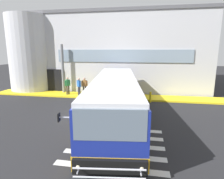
{
  "coord_description": "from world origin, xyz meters",
  "views": [
    {
      "loc": [
        3.18,
        -12.18,
        4.34
      ],
      "look_at": [
        0.84,
        1.16,
        1.5
      ],
      "focal_mm": 30.12,
      "sensor_mm": 36.0,
      "label": 1
    }
  ],
  "objects_px": {
    "passenger_near_column": "(68,85)",
    "bus_main_foreground": "(115,99)",
    "entry_support_column": "(63,69)",
    "passenger_by_doorway": "(79,86)",
    "safety_bollard_yellow": "(150,97)",
    "passenger_at_curb_edge": "(85,85)"
  },
  "relations": [
    {
      "from": "entry_support_column",
      "to": "passenger_by_doorway",
      "type": "height_order",
      "value": "entry_support_column"
    },
    {
      "from": "passenger_by_doorway",
      "to": "safety_bollard_yellow",
      "type": "relative_size",
      "value": 1.86
    },
    {
      "from": "bus_main_foreground",
      "to": "safety_bollard_yellow",
      "type": "relative_size",
      "value": 14.04
    },
    {
      "from": "bus_main_foreground",
      "to": "passenger_by_doorway",
      "type": "relative_size",
      "value": 7.54
    },
    {
      "from": "bus_main_foreground",
      "to": "passenger_by_doorway",
      "type": "distance_m",
      "value": 6.7
    },
    {
      "from": "entry_support_column",
      "to": "bus_main_foreground",
      "type": "distance_m",
      "value": 8.95
    },
    {
      "from": "passenger_near_column",
      "to": "bus_main_foreground",
      "type": "bearing_deg",
      "value": -44.57
    },
    {
      "from": "entry_support_column",
      "to": "bus_main_foreground",
      "type": "xyz_separation_m",
      "value": [
        6.29,
        -6.26,
        -1.2
      ]
    },
    {
      "from": "entry_support_column",
      "to": "passenger_at_curb_edge",
      "type": "bearing_deg",
      "value": -17.7
    },
    {
      "from": "entry_support_column",
      "to": "passenger_near_column",
      "type": "height_order",
      "value": "entry_support_column"
    },
    {
      "from": "entry_support_column",
      "to": "passenger_near_column",
      "type": "distance_m",
      "value": 1.86
    },
    {
      "from": "bus_main_foreground",
      "to": "passenger_by_doorway",
      "type": "bearing_deg",
      "value": 129.52
    },
    {
      "from": "passenger_near_column",
      "to": "passenger_at_curb_edge",
      "type": "distance_m",
      "value": 1.68
    },
    {
      "from": "passenger_by_doorway",
      "to": "safety_bollard_yellow",
      "type": "distance_m",
      "value": 6.64
    },
    {
      "from": "passenger_at_curb_edge",
      "to": "safety_bollard_yellow",
      "type": "height_order",
      "value": "passenger_at_curb_edge"
    },
    {
      "from": "safety_bollard_yellow",
      "to": "bus_main_foreground",
      "type": "bearing_deg",
      "value": -117.47
    },
    {
      "from": "entry_support_column",
      "to": "bus_main_foreground",
      "type": "height_order",
      "value": "entry_support_column"
    },
    {
      "from": "passenger_at_curb_edge",
      "to": "passenger_by_doorway",
      "type": "bearing_deg",
      "value": -145.82
    },
    {
      "from": "passenger_near_column",
      "to": "passenger_by_doorway",
      "type": "xyz_separation_m",
      "value": [
        1.23,
        -0.24,
        0.0
      ]
    },
    {
      "from": "entry_support_column",
      "to": "passenger_at_curb_edge",
      "type": "relative_size",
      "value": 2.84
    },
    {
      "from": "entry_support_column",
      "to": "passenger_near_column",
      "type": "xyz_separation_m",
      "value": [
        0.8,
        -0.85,
        -1.45
      ]
    },
    {
      "from": "bus_main_foreground",
      "to": "safety_bollard_yellow",
      "type": "xyz_separation_m",
      "value": [
        2.32,
        4.46,
        -0.89
      ]
    }
  ]
}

